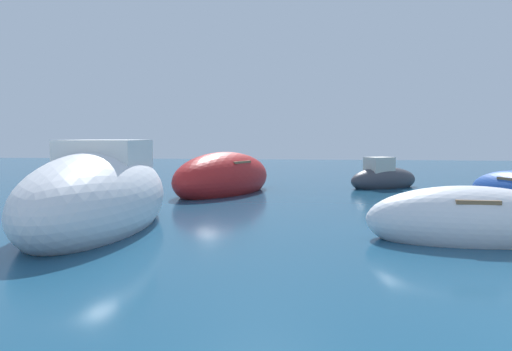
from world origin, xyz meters
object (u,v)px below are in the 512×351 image
Objects in this scene: moored_boat_0 at (99,198)px; moored_boat_2 at (223,178)px; moored_boat_3 at (468,222)px; moored_boat_5 at (383,179)px.

moored_boat_2 is (1.57, 7.21, -0.15)m from moored_boat_0.
moored_boat_0 reaches higher than moored_boat_3.
moored_boat_0 is at bearing 178.69° from moored_boat_3.
moored_boat_3 is at bearing -116.03° from moored_boat_2.
moored_boat_0 is at bearing -159.97° from moored_boat_5.
moored_boat_0 is at bearing -168.89° from moored_boat_2.
moored_boat_5 is at bearing 93.39° from moored_boat_3.
moored_boat_2 is at bearing 171.51° from moored_boat_5.
moored_boat_2 is 1.41× the size of moored_boat_3.
moored_boat_3 is (8.13, -0.45, -0.30)m from moored_boat_0.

